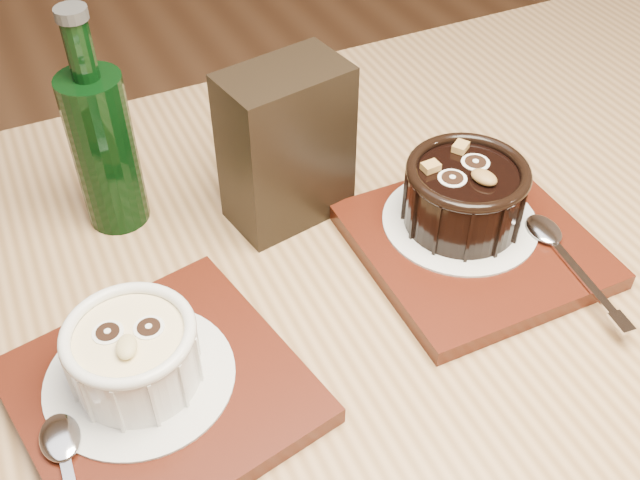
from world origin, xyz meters
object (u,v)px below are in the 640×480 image
at_px(ramekin_dark, 465,192).
at_px(tray_left, 161,392).
at_px(table, 366,416).
at_px(tray_right, 473,245).
at_px(ramekin_white, 133,352).
at_px(green_bottle, 103,146).
at_px(condiment_stand, 286,146).

bearing_deg(ramekin_dark, tray_left, 172.34).
relative_size(table, tray_right, 6.78).
bearing_deg(ramekin_dark, table, -167.45).
xyz_separation_m(table, ramekin_dark, (0.12, 0.07, 0.14)).
distance_m(table, tray_right, 0.17).
distance_m(ramekin_white, green_bottle, 0.20).
bearing_deg(tray_right, table, -158.06).
bearing_deg(green_bottle, table, -60.83).
relative_size(tray_right, green_bottle, 0.93).
xyz_separation_m(ramekin_white, tray_right, (0.29, 0.01, -0.04)).
height_order(table, ramekin_white, ramekin_white).
xyz_separation_m(table, condiment_stand, (0.01, 0.17, 0.16)).
height_order(ramekin_white, green_bottle, green_bottle).
height_order(tray_left, tray_right, same).
relative_size(table, ramekin_dark, 12.24).
bearing_deg(tray_right, green_bottle, 145.01).
xyz_separation_m(tray_left, tray_right, (0.28, 0.03, 0.00)).
bearing_deg(tray_left, ramekin_dark, 9.66).
bearing_deg(table, tray_right, 21.94).
xyz_separation_m(tray_left, green_bottle, (0.03, 0.20, 0.07)).
bearing_deg(ramekin_white, table, 5.11).
xyz_separation_m(table, green_bottle, (-0.13, 0.23, 0.17)).
height_order(tray_left, green_bottle, green_bottle).
distance_m(tray_right, ramekin_dark, 0.05).
distance_m(table, ramekin_white, 0.21).
distance_m(tray_left, ramekin_white, 0.04).
distance_m(table, ramekin_dark, 0.20).
height_order(table, green_bottle, green_bottle).
bearing_deg(condiment_stand, tray_right, -44.90).
height_order(ramekin_dark, condiment_stand, condiment_stand).
height_order(table, condiment_stand, condiment_stand).
distance_m(tray_left, green_bottle, 0.21).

